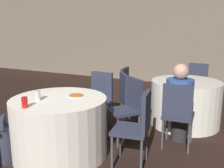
# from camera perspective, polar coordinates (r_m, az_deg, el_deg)

# --- Properties ---
(ground_plane) EXTENTS (16.00, 16.00, 0.00)m
(ground_plane) POSITION_cam_1_polar(r_m,az_deg,el_deg) (3.34, -8.64, -16.33)
(ground_plane) COLOR black
(wall_back) EXTENTS (16.00, 0.06, 2.80)m
(wall_back) POSITION_cam_1_polar(r_m,az_deg,el_deg) (7.52, 12.95, 10.70)
(wall_back) COLOR #7A6B5B
(wall_back) RESTS_ON ground_plane
(table_near) EXTENTS (1.20, 1.20, 0.76)m
(table_near) POSITION_cam_1_polar(r_m,az_deg,el_deg) (3.31, -11.81, -9.51)
(table_near) COLOR white
(table_near) RESTS_ON ground_plane
(table_far) EXTENTS (1.15, 1.15, 0.76)m
(table_far) POSITION_cam_1_polar(r_m,az_deg,el_deg) (4.41, 16.38, -4.12)
(table_far) COLOR white
(table_far) RESTS_ON ground_plane
(chair_near_northeast) EXTENTS (0.56, 0.56, 0.92)m
(chair_near_northeast) POSITION_cam_1_polar(r_m,az_deg,el_deg) (3.61, 3.86, -4.42)
(chair_near_northeast) COLOR #2D3347
(chair_near_northeast) RESTS_ON ground_plane
(chair_near_north) EXTENTS (0.41, 0.41, 0.92)m
(chair_near_north) POSITION_cam_1_polar(r_m,az_deg,el_deg) (4.05, -2.90, -2.54)
(chair_near_north) COLOR #2D3347
(chair_near_north) RESTS_ON ground_plane
(chair_near_east) EXTENTS (0.46, 0.45, 0.92)m
(chair_near_east) POSITION_cam_1_polar(r_m,az_deg,el_deg) (2.91, 6.01, -8.73)
(chair_near_east) COLOR #2D3347
(chair_near_east) RESTS_ON ground_plane
(chair_far_west) EXTENTS (0.44, 0.44, 0.92)m
(chair_far_west) POSITION_cam_1_polar(r_m,az_deg,el_deg) (4.52, 3.94, -0.93)
(chair_far_west) COLOR #2D3347
(chair_far_west) RESTS_ON ground_plane
(chair_far_southwest) EXTENTS (0.56, 0.56, 0.92)m
(chair_far_southwest) POSITION_cam_1_polar(r_m,az_deg,el_deg) (4.00, 3.94, -2.76)
(chair_far_southwest) COLOR #2D3347
(chair_far_southwest) RESTS_ON ground_plane
(chair_far_north) EXTENTS (0.42, 0.42, 0.92)m
(chair_far_north) POSITION_cam_1_polar(r_m,az_deg,el_deg) (5.32, 18.77, 0.47)
(chair_far_north) COLOR #2D3347
(chair_far_north) RESTS_ON ground_plane
(chair_far_south) EXTENTS (0.42, 0.43, 0.92)m
(chair_far_south) POSITION_cam_1_polar(r_m,az_deg,el_deg) (3.42, 14.80, -5.82)
(chair_far_south) COLOR #2D3347
(chair_far_south) RESTS_ON ground_plane
(person_blue_shirt) EXTENTS (0.37, 0.52, 1.16)m
(person_blue_shirt) POSITION_cam_1_polar(r_m,az_deg,el_deg) (3.56, 15.18, -4.31)
(person_blue_shirt) COLOR #282828
(person_blue_shirt) RESTS_ON ground_plane
(pizza_plate_near) EXTENTS (0.23, 0.23, 0.02)m
(pizza_plate_near) POSITION_cam_1_polar(r_m,az_deg,el_deg) (3.24, -8.20, -2.64)
(pizza_plate_near) COLOR white
(pizza_plate_near) RESTS_ON table_near
(soda_can_red) EXTENTS (0.07, 0.07, 0.12)m
(soda_can_red) POSITION_cam_1_polar(r_m,az_deg,el_deg) (2.90, -19.34, -3.99)
(soda_can_red) COLOR red
(soda_can_red) RESTS_ON table_near
(soda_can_silver) EXTENTS (0.07, 0.07, 0.12)m
(soda_can_silver) POSITION_cam_1_polar(r_m,az_deg,el_deg) (3.14, -16.62, -2.54)
(soda_can_silver) COLOR silver
(soda_can_silver) RESTS_ON table_near
(cup_far) EXTENTS (0.09, 0.09, 0.11)m
(cup_far) POSITION_cam_1_polar(r_m,az_deg,el_deg) (4.26, 16.45, 1.27)
(cup_far) COLOR white
(cup_far) RESTS_ON table_far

